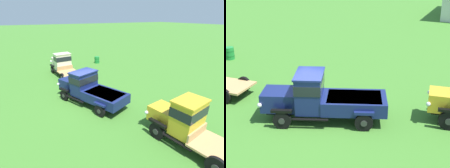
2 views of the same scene
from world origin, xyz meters
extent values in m
plane|color=#3D7528|center=(0.00, 0.00, 0.00)|extent=(240.00, 240.00, 0.00)
cylinder|color=black|center=(-5.03, 1.25, 0.39)|extent=(0.80, 0.24, 0.79)
cylinder|color=#2D2D2D|center=(-5.04, 1.35, 0.39)|extent=(0.28, 0.06, 0.28)
cube|color=tan|center=(-5.30, 0.37, 0.58)|extent=(2.51, 1.97, 0.10)
cylinder|color=black|center=(-0.86, -1.29, 0.39)|extent=(0.78, 0.45, 0.77)
cylinder|color=#2D2D2D|center=(-0.83, -1.38, 0.39)|extent=(0.26, 0.13, 0.27)
cylinder|color=black|center=(-1.60, 0.50, 0.39)|extent=(0.78, 0.45, 0.77)
cylinder|color=#2D2D2D|center=(-1.64, 0.59, 0.39)|extent=(0.26, 0.13, 0.27)
cylinder|color=black|center=(2.35, 0.03, 0.39)|extent=(0.78, 0.45, 0.77)
cylinder|color=#2D2D2D|center=(2.38, -0.06, 0.39)|extent=(0.26, 0.13, 0.27)
cylinder|color=black|center=(1.61, 1.82, 0.39)|extent=(0.78, 0.45, 0.77)
cylinder|color=#2D2D2D|center=(1.57, 1.91, 0.39)|extent=(0.26, 0.13, 0.27)
cube|color=black|center=(0.36, 0.26, 0.47)|extent=(5.06, 2.90, 0.12)
cube|color=#141E51|center=(-1.45, -0.48, 0.93)|extent=(1.95, 1.84, 0.82)
cube|color=silver|center=(-2.14, -0.76, 0.89)|extent=(0.46, 1.01, 0.61)
sphere|color=silver|center=(-1.87, -1.44, 0.95)|extent=(0.20, 0.20, 0.20)
sphere|color=silver|center=(-2.42, -0.09, 0.95)|extent=(0.20, 0.20, 0.20)
cube|color=black|center=(-0.86, -1.29, 0.82)|extent=(0.90, 0.52, 0.12)
cube|color=black|center=(-1.60, 0.50, 0.82)|extent=(0.90, 0.52, 0.12)
cube|color=#141E51|center=(-0.22, 0.02, 1.32)|extent=(1.66, 1.99, 1.58)
cube|color=black|center=(-0.22, 0.02, 1.67)|extent=(1.72, 2.05, 0.44)
cube|color=#141E51|center=(-0.22, 0.02, 2.15)|extent=(1.79, 2.11, 0.08)
cube|color=black|center=(0.24, -0.81, 0.45)|extent=(1.47, 0.71, 0.05)
cube|color=black|center=(-0.48, 0.94, 0.45)|extent=(1.47, 0.71, 0.05)
cube|color=#141E51|center=(1.59, 0.77, 0.83)|extent=(3.28, 2.72, 0.61)
cube|color=black|center=(1.59, 0.77, 1.11)|extent=(2.76, 2.30, 0.06)
cube|color=#141E51|center=(2.35, 0.03, 0.82)|extent=(0.86, 0.51, 0.12)
cube|color=#141E51|center=(1.61, 1.82, 0.82)|extent=(0.86, 0.51, 0.12)
cylinder|color=black|center=(5.55, 1.65, 0.42)|extent=(0.86, 0.29, 0.85)
cylinder|color=#2D2D2D|center=(5.56, 1.56, 0.42)|extent=(0.30, 0.08, 0.30)
cylinder|color=black|center=(5.27, 3.32, 0.42)|extent=(0.86, 0.29, 0.85)
cylinder|color=#2D2D2D|center=(5.25, 3.41, 0.42)|extent=(0.30, 0.08, 0.30)
cube|color=gold|center=(5.20, 2.45, 0.97)|extent=(1.59, 1.40, 0.81)
cube|color=silver|center=(4.53, 2.34, 0.93)|extent=(0.21, 0.93, 0.61)
sphere|color=silver|center=(4.63, 1.71, 0.99)|extent=(0.20, 0.20, 0.20)
sphere|color=silver|center=(4.42, 2.97, 0.99)|extent=(0.20, 0.20, 0.20)
cube|color=black|center=(5.55, 1.65, 0.90)|extent=(1.00, 0.36, 0.12)
cube|color=black|center=(5.27, 3.32, 0.90)|extent=(1.00, 0.36, 0.12)
cylinder|color=#1E7F33|center=(-9.51, 5.14, 0.42)|extent=(0.60, 0.60, 0.84)
cylinder|color=#124C1E|center=(-9.51, 5.14, 0.59)|extent=(0.63, 0.63, 0.03)
cylinder|color=#124C1E|center=(-9.51, 5.14, 0.25)|extent=(0.63, 0.63, 0.03)
camera|label=1|loc=(10.79, -3.74, 5.78)|focal=28.00mm
camera|label=2|loc=(6.86, -11.88, 7.34)|focal=55.00mm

